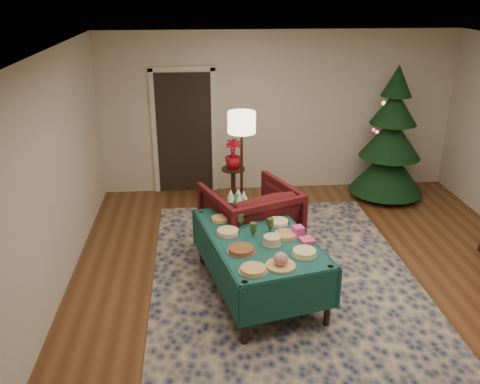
{
  "coord_description": "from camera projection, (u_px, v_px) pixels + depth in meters",
  "views": [
    {
      "loc": [
        -1.38,
        -4.85,
        3.36
      ],
      "look_at": [
        -0.87,
        1.06,
        0.92
      ],
      "focal_mm": 38.0,
      "sensor_mm": 36.0,
      "label": 1
    }
  ],
  "objects": [
    {
      "name": "christmas_tree",
      "position": [
        391.0,
        140.0,
        8.3
      ],
      "size": [
        1.25,
        1.25,
        2.21
      ],
      "color": "black",
      "rests_on": "ground"
    },
    {
      "name": "platter_2",
      "position": [
        304.0,
        253.0,
        5.3
      ],
      "size": [
        0.29,
        0.29,
        0.06
      ],
      "color": "silver",
      "rests_on": "buffet_table"
    },
    {
      "name": "buffet_table",
      "position": [
        259.0,
        248.0,
        5.77
      ],
      "size": [
        1.5,
        2.08,
        0.73
      ],
      "color": "black",
      "rests_on": "ground"
    },
    {
      "name": "platter_8",
      "position": [
        220.0,
        219.0,
        6.09
      ],
      "size": [
        0.25,
        0.25,
        0.04
      ],
      "color": "silver",
      "rests_on": "buffet_table"
    },
    {
      "name": "rug",
      "position": [
        282.0,
        273.0,
        6.35
      ],
      "size": [
        3.23,
        4.23,
        0.02
      ],
      "primitive_type": "cube",
      "rotation": [
        0.0,
        0.0,
        0.01
      ],
      "color": "#121B43",
      "rests_on": "ground"
    },
    {
      "name": "goblet_2",
      "position": [
        253.0,
        229.0,
        5.67
      ],
      "size": [
        0.08,
        0.08,
        0.17
      ],
      "color": "#2D471E",
      "rests_on": "buffet_table"
    },
    {
      "name": "platter_1",
      "position": [
        281.0,
        261.0,
        5.07
      ],
      "size": [
        0.31,
        0.31,
        0.16
      ],
      "color": "silver",
      "rests_on": "buffet_table"
    },
    {
      "name": "napkin_stack",
      "position": [
        307.0,
        240.0,
        5.58
      ],
      "size": [
        0.18,
        0.18,
        0.04
      ],
      "primitive_type": "cube",
      "rotation": [
        0.0,
        0.0,
        0.23
      ],
      "color": "#F34376",
      "rests_on": "buffet_table"
    },
    {
      "name": "centerpiece",
      "position": [
        237.0,
        202.0,
        6.3
      ],
      "size": [
        0.26,
        0.26,
        0.3
      ],
      "color": "#1E4C1E",
      "rests_on": "buffet_table"
    },
    {
      "name": "room_shell",
      "position": [
        331.0,
        190.0,
        5.35
      ],
      "size": [
        7.0,
        7.0,
        7.0
      ],
      "color": "#593319",
      "rests_on": "ground"
    },
    {
      "name": "gift_box",
      "position": [
        298.0,
        230.0,
        5.74
      ],
      "size": [
        0.14,
        0.14,
        0.1
      ],
      "primitive_type": "cube",
      "rotation": [
        0.0,
        0.0,
        0.23
      ],
      "color": "#E840A3",
      "rests_on": "buffet_table"
    },
    {
      "name": "armchair",
      "position": [
        250.0,
        217.0,
        6.62
      ],
      "size": [
        1.35,
        1.32,
        1.08
      ],
      "primitive_type": "imported",
      "rotation": [
        0.0,
        0.0,
        3.54
      ],
      "color": "#4A0F13",
      "rests_on": "ground"
    },
    {
      "name": "goblet_1",
      "position": [
        270.0,
        225.0,
        5.77
      ],
      "size": [
        0.08,
        0.08,
        0.17
      ],
      "color": "#2D471E",
      "rests_on": "buffet_table"
    },
    {
      "name": "goblet_0",
      "position": [
        241.0,
        220.0,
        5.89
      ],
      "size": [
        0.08,
        0.08,
        0.17
      ],
      "color": "#2D471E",
      "rests_on": "buffet_table"
    },
    {
      "name": "potted_plant",
      "position": [
        233.0,
        160.0,
        7.96
      ],
      "size": [
        0.26,
        0.46,
        0.26
      ],
      "primitive_type": "imported",
      "color": "#AB0C1B",
      "rests_on": "side_table"
    },
    {
      "name": "platter_5",
      "position": [
        285.0,
        235.0,
        5.7
      ],
      "size": [
        0.3,
        0.3,
        0.04
      ],
      "color": "silver",
      "rests_on": "buffet_table"
    },
    {
      "name": "doorway",
      "position": [
        184.0,
        130.0,
        8.52
      ],
      "size": [
        1.08,
        0.04,
        2.16
      ],
      "color": "black",
      "rests_on": "ground"
    },
    {
      "name": "platter_6",
      "position": [
        228.0,
        232.0,
        5.76
      ],
      "size": [
        0.29,
        0.29,
        0.05
      ],
      "color": "silver",
      "rests_on": "buffet_table"
    },
    {
      "name": "platter_4",
      "position": [
        272.0,
        241.0,
        5.51
      ],
      "size": [
        0.22,
        0.22,
        0.1
      ],
      "color": "silver",
      "rests_on": "buffet_table"
    },
    {
      "name": "platter_0",
      "position": [
        253.0,
        270.0,
        5.0
      ],
      "size": [
        0.3,
        0.3,
        0.05
      ],
      "color": "silver",
      "rests_on": "buffet_table"
    },
    {
      "name": "platter_3",
      "position": [
        241.0,
        250.0,
        5.37
      ],
      "size": [
        0.31,
        0.31,
        0.05
      ],
      "color": "silver",
      "rests_on": "buffet_table"
    },
    {
      "name": "platter_7",
      "position": [
        278.0,
        222.0,
        6.01
      ],
      "size": [
        0.28,
        0.28,
        0.04
      ],
      "color": "silver",
      "rests_on": "buffet_table"
    },
    {
      "name": "side_table",
      "position": [
        233.0,
        188.0,
        8.14
      ],
      "size": [
        0.37,
        0.37,
        0.67
      ],
      "color": "black",
      "rests_on": "ground"
    },
    {
      "name": "floor_lamp",
      "position": [
        242.0,
        129.0,
        7.31
      ],
      "size": [
        0.41,
        0.41,
        1.68
      ],
      "color": "#A57F3F",
      "rests_on": "ground"
    }
  ]
}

